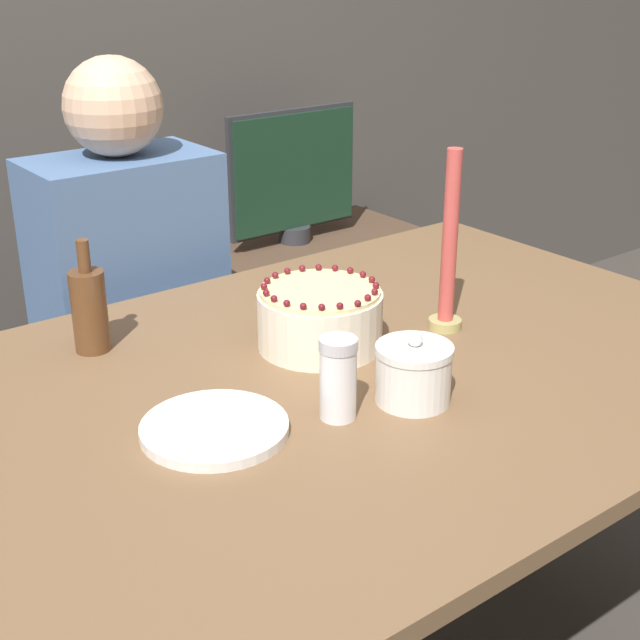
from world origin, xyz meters
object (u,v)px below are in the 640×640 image
tv_monitor (294,175)px  cake (320,318)px  sugar_bowl (414,373)px  sugar_shaker (338,378)px  bottle (89,309)px  candle (449,256)px  person_man_blue_shirt (135,357)px

tv_monitor → cake: bearing=-123.9°
cake → sugar_bowl: 0.25m
sugar_shaker → bottle: size_ratio=0.64×
candle → person_man_blue_shirt: size_ratio=0.28×
cake → person_man_blue_shirt: person_man_blue_shirt is taller
sugar_bowl → candle: (0.25, 0.17, 0.09)m
sugar_bowl → tv_monitor: tv_monitor is taller
candle → tv_monitor: (0.47, 1.12, -0.14)m
bottle → cake: bearing=-35.3°
person_man_blue_shirt → tv_monitor: (0.78, 0.43, 0.24)m
tv_monitor → person_man_blue_shirt: bearing=-151.0°
sugar_bowl → sugar_shaker: 0.13m
cake → tv_monitor: bearing=56.1°
sugar_bowl → person_man_blue_shirt: bearing=94.2°
sugar_shaker → candle: size_ratio=0.39×
cake → sugar_shaker: (-0.14, -0.22, 0.01)m
sugar_bowl → candle: 0.32m
candle → tv_monitor: size_ratio=0.73×
sugar_shaker → tv_monitor: 1.52m
cake → sugar_bowl: (-0.01, -0.25, -0.01)m
person_man_blue_shirt → tv_monitor: person_man_blue_shirt is taller
cake → bottle: 0.40m
sugar_shaker → bottle: bearing=112.9°
sugar_shaker → person_man_blue_shirt: person_man_blue_shirt is taller
cake → sugar_shaker: 0.26m
person_man_blue_shirt → tv_monitor: size_ratio=2.62×
sugar_shaker → person_man_blue_shirt: 0.89m
candle → tv_monitor: 1.23m
person_man_blue_shirt → sugar_bowl: bearing=94.2°
bottle → person_man_blue_shirt: (0.25, 0.38, -0.31)m
sugar_shaker → tv_monitor: (0.84, 1.27, -0.06)m
candle → tv_monitor: bearing=67.5°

